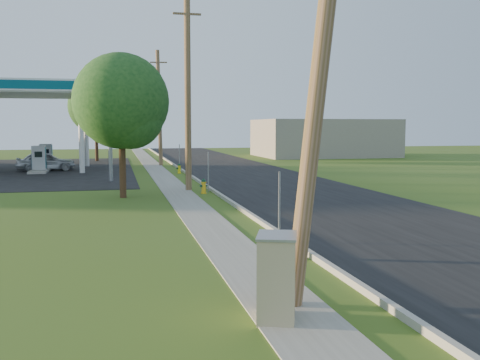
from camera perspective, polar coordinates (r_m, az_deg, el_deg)
name	(u,v)px	position (r m, az deg, el deg)	size (l,w,h in m)	color
ground_plane	(328,286)	(11.31, 9.40, -11.08)	(140.00, 140.00, 0.00)	#405D22
road	(337,207)	(22.03, 10.29, -2.83)	(8.00, 120.00, 0.02)	black
curb	(241,209)	(20.77, 0.09, -3.07)	(0.15, 120.00, 0.15)	#9C9990
sidewalk	(196,212)	(20.46, -4.69, -3.40)	(1.50, 120.00, 0.03)	gray
utility_pole_near	(323,38)	(9.80, 8.84, 14.76)	(1.40, 0.32, 9.48)	brown
utility_pole_mid	(188,92)	(27.28, -5.59, 9.28)	(1.40, 0.32, 9.80)	brown
utility_pole_far	(159,108)	(45.15, -8.61, 7.64)	(1.40, 0.32, 9.50)	brown
sign_post_near	(279,207)	(15.03, 4.22, -2.91)	(0.05, 0.04, 2.00)	gray
sign_post_mid	(208,172)	(26.46, -3.40, 0.84)	(0.05, 0.04, 2.00)	gray
sign_post_far	(180,158)	(38.51, -6.47, 2.34)	(0.05, 0.04, 2.00)	gray
fuel_pump_ne	(39,162)	(40.42, -20.64, 1.78)	(1.20, 3.20, 1.90)	#9C9990
fuel_pump_se	(46,159)	(44.38, -19.97, 2.12)	(1.20, 3.20, 1.90)	#9C9990
price_pylon	(109,89)	(32.56, -13.81, 9.41)	(0.34, 2.04, 6.85)	gray
distant_building	(324,138)	(59.31, 8.90, 4.46)	(14.00, 10.00, 4.00)	gray
tree_verge	(123,105)	(24.84, -12.33, 7.84)	(4.33, 4.33, 6.56)	#372817
tree_lot	(97,108)	(51.99, -15.04, 7.39)	(5.06, 5.06, 7.66)	#372817
hydrant_near	(295,246)	(13.31, 5.93, -6.99)	(0.35, 0.31, 0.67)	#E9B800
hydrant_mid	(204,186)	(26.02, -3.90, -0.65)	(0.39, 0.35, 0.75)	yellow
hydrant_far	(179,168)	(37.35, -6.51, 1.23)	(0.37, 0.33, 0.70)	yellow
utility_cabinet	(277,277)	(9.11, 3.93, -10.33)	(0.90, 1.03, 1.47)	tan
car_silver	(46,161)	(41.76, -20.01, 1.89)	(1.66, 4.13, 1.41)	#B6B9BE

